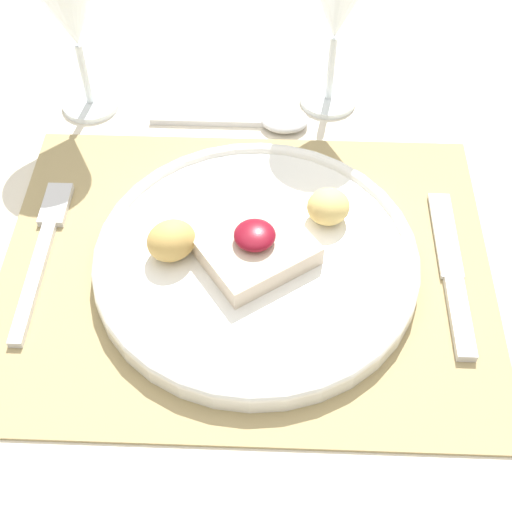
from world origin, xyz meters
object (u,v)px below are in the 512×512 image
(spoon, at_px, (268,120))
(wine_glass_far, at_px, (69,6))
(fork, at_px, (44,246))
(dinner_plate, at_px, (255,260))
(knife, at_px, (453,281))

(spoon, relative_size, wine_glass_far, 0.98)
(fork, bearing_deg, spoon, 41.16)
(dinner_plate, relative_size, knife, 1.56)
(fork, relative_size, wine_glass_far, 1.06)
(knife, relative_size, spoon, 1.08)
(wine_glass_far, bearing_deg, fork, -91.36)
(fork, xyz_separation_m, spoon, (0.20, 0.18, -0.00))
(wine_glass_far, bearing_deg, knife, -32.83)
(fork, xyz_separation_m, knife, (0.36, -0.03, -0.00))
(knife, height_order, spoon, spoon)
(knife, bearing_deg, dinner_plate, 174.44)
(knife, bearing_deg, spoon, 126.44)
(fork, relative_size, knife, 1.00)
(spoon, bearing_deg, fork, -140.28)
(wine_glass_far, bearing_deg, dinner_plate, -49.89)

